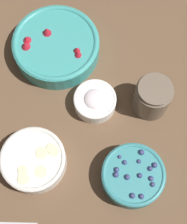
{
  "coord_description": "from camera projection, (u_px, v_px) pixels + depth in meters",
  "views": [
    {
      "loc": [
        0.32,
        0.06,
        0.96
      ],
      "look_at": [
        -0.01,
        0.06,
        0.05
      ],
      "focal_mm": 60.0,
      "sensor_mm": 36.0,
      "label": 1
    }
  ],
  "objects": [
    {
      "name": "bowl_blueberries",
      "position": [
        133.0,
        176.0,
        0.93
      ],
      "size": [
        0.16,
        0.16,
        0.06
      ],
      "color": "teal",
      "rests_on": "ground_plane"
    },
    {
      "name": "ground_plane",
      "position": [
        71.0,
        124.0,
        1.01
      ],
      "size": [
        4.0,
        4.0,
        0.0
      ],
      "primitive_type": "plane",
      "color": "brown"
    },
    {
      "name": "bowl_strawberries",
      "position": [
        56.0,
        46.0,
        1.06
      ],
      "size": [
        0.24,
        0.24,
        0.08
      ],
      "color": "teal",
      "rests_on": "ground_plane"
    },
    {
      "name": "jar_chocolate",
      "position": [
        152.0,
        98.0,
        0.99
      ],
      "size": [
        0.1,
        0.1,
        0.11
      ],
      "color": "brown",
      "rests_on": "ground_plane"
    },
    {
      "name": "bowl_cream",
      "position": [
        95.0,
        101.0,
        1.01
      ],
      "size": [
        0.11,
        0.11,
        0.05
      ],
      "color": "white",
      "rests_on": "ground_plane"
    },
    {
      "name": "bowl_bananas",
      "position": [
        34.0,
        160.0,
        0.95
      ],
      "size": [
        0.17,
        0.17,
        0.05
      ],
      "color": "silver",
      "rests_on": "ground_plane"
    }
  ]
}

